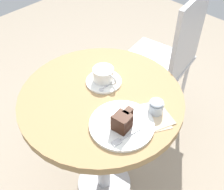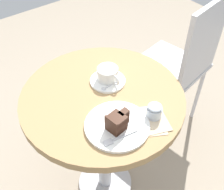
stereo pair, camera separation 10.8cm
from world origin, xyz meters
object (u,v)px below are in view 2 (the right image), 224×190
at_px(fork, 117,139).
at_px(napkin, 146,121).
at_px(teaspoon, 109,86).
at_px(cake_plate, 117,125).
at_px(cafe_chair, 184,61).
at_px(saucer, 108,81).
at_px(coffee_cup, 108,74).
at_px(sugar_pot, 154,111).
at_px(cake_slice, 117,122).

height_order(fork, napkin, fork).
bearing_deg(teaspoon, cake_plate, 60.67).
bearing_deg(napkin, cafe_chair, 117.02).
height_order(saucer, teaspoon, teaspoon).
height_order(coffee_cup, cafe_chair, cafe_chair).
relative_size(coffee_cup, cake_plate, 0.50).
bearing_deg(teaspoon, napkin, 89.58).
relative_size(saucer, fork, 1.14).
bearing_deg(teaspoon, sugar_pot, 98.75).
relative_size(teaspoon, cake_plate, 0.40).
distance_m(coffee_cup, sugar_pot, 0.27).
bearing_deg(cake_plate, cake_slice, -37.26).
bearing_deg(napkin, cake_plate, -114.59).
distance_m(coffee_cup, napkin, 0.27).
relative_size(cake_slice, fork, 0.67).
relative_size(saucer, cake_plate, 0.64).
relative_size(saucer, sugar_pot, 2.45).
distance_m(saucer, coffee_cup, 0.03).
height_order(coffee_cup, cake_slice, cake_slice).
bearing_deg(saucer, sugar_pot, 3.61).
height_order(fork, sugar_pot, sugar_pot).
bearing_deg(saucer, fork, -31.32).
xyz_separation_m(fork, sugar_pot, (-0.00, 0.18, 0.02)).
relative_size(coffee_cup, cake_slice, 1.34).
xyz_separation_m(saucer, cake_plate, (0.22, -0.12, 0.00)).
bearing_deg(coffee_cup, saucer, -50.08).
height_order(saucer, cake_plate, cake_plate).
bearing_deg(sugar_pot, fork, -88.52).
bearing_deg(saucer, teaspoon, -31.35).
bearing_deg(teaspoon, cafe_chair, -173.98).
distance_m(saucer, cake_plate, 0.25).
distance_m(cake_slice, sugar_pot, 0.15).
height_order(cake_slice, napkin, cake_slice).
xyz_separation_m(coffee_cup, cafe_chair, (-0.03, 0.55, -0.21)).
relative_size(cake_plate, cafe_chair, 0.26).
height_order(saucer, sugar_pot, sugar_pot).
xyz_separation_m(coffee_cup, fork, (0.27, -0.17, -0.02)).
bearing_deg(cake_plate, cafe_chair, 110.13).
relative_size(cake_slice, napkin, 0.44).
height_order(teaspoon, sugar_pot, sugar_pot).
distance_m(teaspoon, cake_slice, 0.23).
relative_size(fork, cafe_chair, 0.14).
bearing_deg(cake_slice, coffee_cup, 149.82).
distance_m(cake_plate, napkin, 0.11).
xyz_separation_m(teaspoon, cafe_chair, (-0.07, 0.58, -0.18)).
height_order(teaspoon, fork, fork).
height_order(coffee_cup, cake_plate, coffee_cup).
bearing_deg(saucer, coffee_cup, 129.92).
height_order(coffee_cup, teaspoon, coffee_cup).
xyz_separation_m(teaspoon, cake_plate, (0.18, -0.10, -0.00)).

